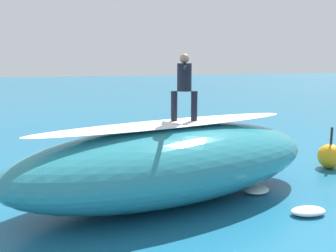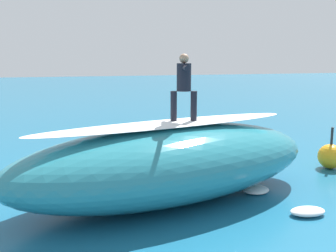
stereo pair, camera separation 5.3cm
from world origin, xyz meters
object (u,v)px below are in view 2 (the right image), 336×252
object	(u,v)px
surfer_riding	(184,82)
surfboard_paddling	(158,152)
buoy_marker	(330,156)
surfer_paddling	(161,147)
surfboard_riding	(184,123)

from	to	relation	value
surfer_riding	surfboard_paddling	distance (m)	5.05
surfer_riding	buoy_marker	size ratio (longest dim) A/B	1.23
surfer_paddling	buoy_marker	world-z (taller)	buoy_marker
surfer_riding	surfboard_paddling	bearing A→B (deg)	-82.37
surfer_riding	surfer_paddling	distance (m)	5.00
surfer_riding	surfer_paddling	world-z (taller)	surfer_riding
buoy_marker	surfer_paddling	bearing A→B (deg)	-37.00
surfboard_paddling	buoy_marker	bearing A→B (deg)	127.50
surfboard_paddling	buoy_marker	distance (m)	5.57
surfboard_paddling	surfer_paddling	world-z (taller)	surfer_paddling
surfer_paddling	buoy_marker	size ratio (longest dim) A/B	1.29
surfboard_riding	surfer_riding	world-z (taller)	surfer_riding
surfboard_paddling	surfer_paddling	bearing A→B (deg)	-180.00
surfboard_riding	surfboard_paddling	world-z (taller)	surfboard_riding
surfboard_riding	surfer_riding	size ratio (longest dim) A/B	1.17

